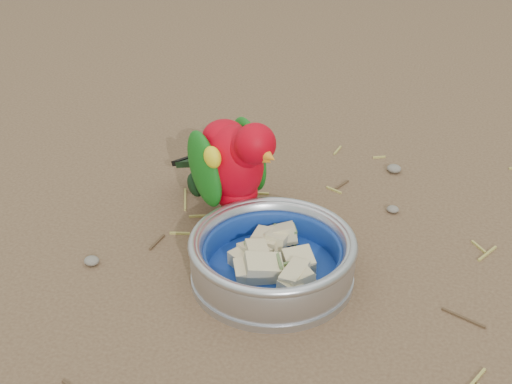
% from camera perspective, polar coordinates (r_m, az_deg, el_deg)
% --- Properties ---
extents(ground, '(60.00, 60.00, 0.00)m').
position_cam_1_polar(ground, '(0.92, 2.90, -6.84)').
color(ground, brown).
extents(food_bowl, '(0.21, 0.21, 0.02)m').
position_cam_1_polar(food_bowl, '(0.91, 1.31, -6.58)').
color(food_bowl, '#B2B2BA').
rests_on(food_bowl, ground).
extents(bowl_wall, '(0.21, 0.21, 0.04)m').
position_cam_1_polar(bowl_wall, '(0.89, 1.33, -5.05)').
color(bowl_wall, '#B2B2BA').
rests_on(bowl_wall, food_bowl).
extents(fruit_wedges, '(0.12, 0.12, 0.03)m').
position_cam_1_polar(fruit_wedges, '(0.90, 1.32, -5.41)').
color(fruit_wedges, '#CDBB89').
rests_on(fruit_wedges, food_bowl).
extents(lory_parrot, '(0.23, 0.21, 0.17)m').
position_cam_1_polar(lory_parrot, '(0.98, -1.85, 1.59)').
color(lory_parrot, '#B6000F').
rests_on(lory_parrot, ground).
extents(ground_debris, '(0.90, 0.80, 0.01)m').
position_cam_1_polar(ground_debris, '(0.98, 2.67, -3.75)').
color(ground_debris, '#A29445').
rests_on(ground_debris, ground).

